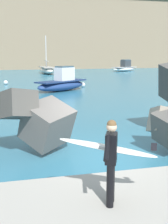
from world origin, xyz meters
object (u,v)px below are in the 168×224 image
mooring_buoy_middle (6,82)px  boat_near_right (62,83)px  boat_mid_left (124,68)px  surfer_with_board (110,154)px  boat_near_left (47,70)px  station_building_central (99,0)px  mooring_buoy_inner (83,85)px

mooring_buoy_middle → boat_near_right: bearing=-53.3°
mooring_buoy_middle → boat_mid_left: bearing=42.2°
boat_mid_left → surfer_with_board: bearing=-111.8°
boat_mid_left → mooring_buoy_middle: size_ratio=12.22×
surfer_with_board → boat_near_left: size_ratio=0.34×
boat_near_right → mooring_buoy_middle: boat_near_right is taller
boat_near_right → mooring_buoy_middle: bearing=126.7°
boat_mid_left → station_building_central: 39.19m
surfer_with_board → mooring_buoy_middle: (-2.14, 26.96, -1.06)m
boat_near_right → boat_mid_left: 29.28m
boat_near_left → boat_mid_left: size_ratio=1.13×
surfer_with_board → mooring_buoy_inner: size_ratio=4.68×
mooring_buoy_middle → station_building_central: station_building_central is taller
mooring_buoy_middle → station_building_central: 61.80m
station_building_central → boat_mid_left: bearing=-99.5°
surfer_with_board → mooring_buoy_inner: (5.08, 22.89, -1.06)m
mooring_buoy_inner → mooring_buoy_middle: bearing=150.6°
boat_mid_left → mooring_buoy_middle: 27.42m
boat_near_right → boat_mid_left: (15.55, 24.82, -0.05)m
boat_mid_left → mooring_buoy_inner: bearing=-120.2°
boat_near_left → boat_mid_left: (14.15, 3.46, 0.03)m
surfer_with_board → boat_near_left: bearing=84.5°
surfer_with_board → mooring_buoy_middle: bearing=94.5°
boat_near_right → mooring_buoy_inner: 3.42m
boat_near_right → mooring_buoy_inner: bearing=43.7°
boat_near_right → mooring_buoy_middle: (-4.77, 6.41, -0.44)m
mooring_buoy_inner → station_building_central: bearing=71.7°
boat_near_left → station_building_central: (19.95, 38.29, 17.03)m
boat_near_left → station_building_central: 46.42m
boat_near_left → surfer_with_board: bearing=-95.5°
station_building_central → surfer_with_board: bearing=-106.6°
boat_near_left → mooring_buoy_inner: bearing=-86.8°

